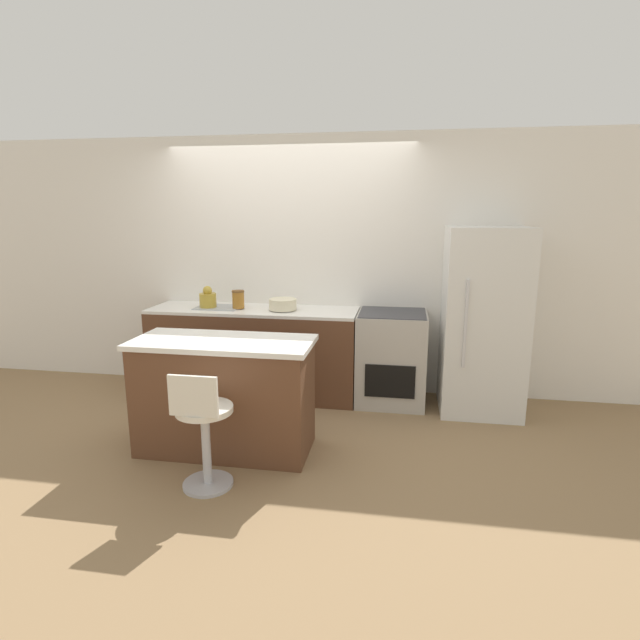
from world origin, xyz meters
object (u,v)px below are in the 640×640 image
mixing_bowl (283,304)px  stool_chair (204,431)px  oven_range (391,358)px  kettle (208,299)px  refrigerator (483,321)px

mixing_bowl → stool_chair: bearing=-93.8°
oven_range → kettle: bearing=-179.0°
stool_chair → mixing_bowl: size_ratio=3.13×
kettle → stool_chair: bearing=-69.7°
mixing_bowl → kettle: bearing=180.0°
refrigerator → kettle: size_ratio=7.96×
kettle → mixing_bowl: size_ratio=0.80×
refrigerator → stool_chair: (-2.02, -1.76, -0.44)m
stool_chair → mixing_bowl: mixing_bowl is taller
stool_chair → mixing_bowl: bearing=86.2°
kettle → mixing_bowl: bearing=0.0°
kettle → mixing_bowl: (0.78, 0.00, -0.03)m
oven_range → refrigerator: bearing=-3.1°
oven_range → kettle: kettle is taller
oven_range → mixing_bowl: (-1.07, -0.03, 0.51)m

